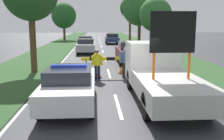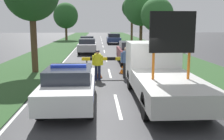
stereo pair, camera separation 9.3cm
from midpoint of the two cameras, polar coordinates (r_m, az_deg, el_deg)
name	(u,v)px [view 2 (the right image)]	position (r m, az deg, el deg)	size (l,w,h in m)	color
ground_plane	(117,105)	(9.77, 1.47, -7.56)	(160.00, 160.00, 0.00)	#333335
lane_markings	(104,51)	(29.04, -1.63, 4.21)	(6.89, 68.11, 0.01)	silver
grass_verge_left	(53,51)	(29.84, -12.69, 4.14)	(4.41, 120.00, 0.03)	#2D5128
grass_verge_right	(154,50)	(30.13, 9.27, 4.31)	(4.41, 120.00, 0.03)	#2D5128
police_car	(70,85)	(9.67, -8.93, -3.25)	(1.79, 4.78, 1.52)	white
work_truck	(159,72)	(10.66, 10.51, -0.40)	(2.19, 6.17, 3.36)	white
road_barrier	(107,61)	(14.57, -0.88, 2.06)	(2.82, 0.08, 1.13)	black
police_officer	(98,62)	(13.74, -2.96, 1.66)	(0.58, 0.37, 1.60)	#191E38
pedestrian_civilian	(126,60)	(14.29, 3.28, 2.18)	(0.61, 0.39, 1.71)	#232326
traffic_cone_near_police	(67,73)	(14.91, -9.55, -0.59)	(0.35, 0.35, 0.48)	black
traffic_cone_centre_front	(99,74)	(14.46, -2.64, -0.78)	(0.35, 0.35, 0.49)	black
traffic_cone_near_truck	(85,70)	(15.31, -5.66, 0.07)	(0.47, 0.47, 0.64)	black
traffic_cone_behind_barrier	(122,70)	(15.70, 2.41, 0.10)	(0.36, 0.36, 0.50)	black
traffic_cone_lane_edge	(143,71)	(15.42, 6.84, -0.13)	(0.36, 0.36, 0.51)	black
queued_car_wagon_maroon	(132,52)	(19.68, 4.42, 3.91)	(1.94, 4.61, 1.66)	maroon
queued_car_sedan_silver	(87,46)	(26.75, -5.28, 5.30)	(1.77, 4.67, 1.47)	#B2B2B7
queued_car_sedan_black	(87,42)	(32.74, -5.31, 6.14)	(1.77, 3.99, 1.44)	black
queued_car_hatch_blue	(114,38)	(39.26, 0.42, 6.88)	(1.94, 4.46, 1.53)	navy
roadside_tree_near_left	(141,7)	(37.55, 6.48, 13.45)	(4.94, 4.94, 7.84)	#4C3823
roadside_tree_near_right	(66,16)	(48.66, -9.98, 11.57)	(4.38, 4.38, 6.69)	#4C3823
roadside_tree_mid_left	(132,8)	(46.64, 4.44, 13.29)	(3.49, 3.49, 7.50)	#4C3823
roadside_tree_far_left	(157,15)	(32.59, 9.88, 11.74)	(3.91, 3.91, 6.07)	#4C3823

